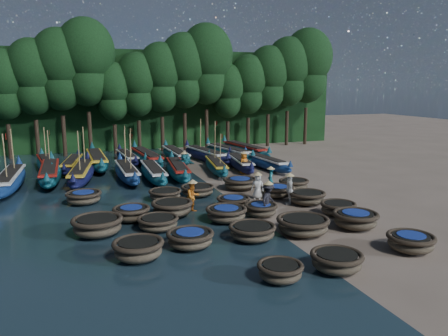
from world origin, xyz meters
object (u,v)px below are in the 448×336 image
object	(u,v)px
coracle_11	(158,222)
long_boat_9	(47,164)
coracle_14	(338,208)
coracle_16	(172,208)
long_boat_11	(97,160)
coracle_6	(190,238)
fisherman_2	(193,196)
coracle_12	(226,213)
long_boat_4	(153,172)
long_boat_3	(127,172)
fisherman_1	(271,178)
coracle_19	(307,197)
coracle_15	(131,213)
coracle_18	(278,191)
long_boat_5	(178,169)
long_boat_2	(82,173)
long_boat_10	(72,164)
fisherman_4	(289,188)
coracle_5	(138,249)
coracle_4	(411,242)
coracle_24	(294,184)
coracle_10	(97,225)
long_boat_1	(50,173)
coracle_17	(233,202)
long_boat_16	(228,152)
fisherman_5	(184,163)
coracle_22	(197,190)
long_boat_12	(127,157)
long_boat_14	(176,155)
coracle_13	(261,209)
coracle_21	(165,194)
long_boat_15	(206,155)
long_boat_0	(10,180)
long_boat_17	(245,150)
fisherman_0	(258,185)
coracle_2	(280,271)
long_boat_7	(240,163)
coracle_7	(252,231)
coracle_3	(337,261)
coracle_9	(355,219)
long_boat_6	(216,166)
coracle_20	(84,197)
coracle_23	(240,183)

from	to	relation	value
coracle_11	long_boat_9	size ratio (longest dim) A/B	0.29
coracle_14	coracle_16	bearing A→B (deg)	161.95
coracle_11	long_boat_11	size ratio (longest dim) A/B	0.24
coracle_6	fisherman_2	size ratio (longest dim) A/B	1.11
coracle_12	long_boat_4	world-z (taller)	long_boat_4
long_boat_3	fisherman_1	bearing A→B (deg)	-40.13
coracle_19	coracle_15	bearing A→B (deg)	178.97
coracle_18	long_boat_5	distance (m)	8.75
long_boat_2	long_boat_10	world-z (taller)	long_boat_2
long_boat_10	fisherman_4	world-z (taller)	fisherman_4
long_boat_4	coracle_5	bearing A→B (deg)	-101.29
coracle_4	long_boat_3	xyz separation A→B (m)	(-8.94, 17.51, 0.13)
long_boat_10	fisherman_4	distance (m)	18.27
coracle_19	coracle_24	bearing A→B (deg)	74.60
coracle_10	long_boat_1	size ratio (longest dim) A/B	0.30
coracle_17	long_boat_2	distance (m)	12.31
coracle_11	long_boat_16	size ratio (longest dim) A/B	0.25
coracle_15	fisherman_5	size ratio (longest dim) A/B	1.05
coracle_22	coracle_5	bearing A→B (deg)	-119.19
coracle_22	long_boat_12	size ratio (longest dim) A/B	0.28
long_boat_14	long_boat_10	bearing A→B (deg)	-170.89
long_boat_3	coracle_15	bearing A→B (deg)	-96.64
long_boat_9	fisherman_1	xyz separation A→B (m)	(13.45, -11.83, 0.35)
coracle_13	fisherman_1	xyz separation A→B (m)	(2.74, 4.64, 0.50)
coracle_21	fisherman_2	xyz separation A→B (m)	(0.89, -2.74, 0.50)
long_boat_4	long_boat_15	size ratio (longest dim) A/B	0.95
coracle_10	fisherman_5	world-z (taller)	fisherman_5
long_boat_0	long_boat_2	world-z (taller)	long_boat_0
coracle_6	long_boat_17	world-z (taller)	long_boat_17
coracle_15	long_boat_10	distance (m)	14.78
fisherman_0	coracle_2	bearing A→B (deg)	-77.25
long_boat_7	coracle_5	bearing A→B (deg)	-115.59
coracle_5	coracle_12	xyz separation A→B (m)	(4.74, 3.34, -0.03)
coracle_7	long_boat_2	xyz separation A→B (m)	(-6.53, 14.59, 0.20)
long_boat_0	long_boat_7	size ratio (longest dim) A/B	1.17
coracle_3	fisherman_4	bearing A→B (deg)	73.04
coracle_16	fisherman_5	world-z (taller)	fisherman_5
long_boat_14	fisherman_2	xyz separation A→B (m)	(-2.72, -15.51, 0.32)
long_boat_14	long_boat_17	distance (m)	6.66
coracle_2	coracle_16	xyz separation A→B (m)	(-1.81, 8.41, 0.11)
coracle_15	coracle_19	bearing A→B (deg)	-1.03
long_boat_2	fisherman_0	xyz separation A→B (m)	(9.50, -8.39, 0.24)
coracle_9	coracle_10	world-z (taller)	coracle_10
long_boat_7	long_boat_17	world-z (taller)	long_boat_17
long_boat_2	long_boat_6	size ratio (longest dim) A/B	1.19
coracle_20	long_boat_9	distance (m)	11.27
long_boat_14	fisherman_1	xyz separation A→B (m)	(3.05, -12.76, 0.31)
long_boat_15	long_boat_6	bearing A→B (deg)	-107.08
coracle_23	long_boat_4	xyz separation A→B (m)	(-4.67, 4.69, 0.11)
coracle_7	fisherman_1	world-z (taller)	fisherman_1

